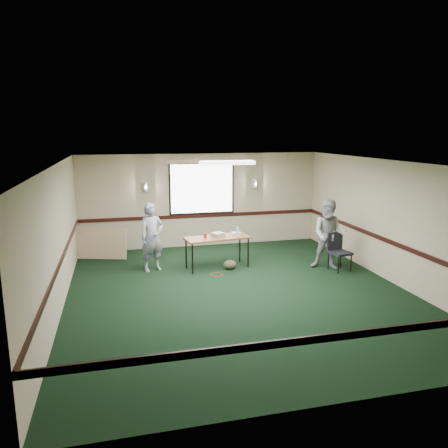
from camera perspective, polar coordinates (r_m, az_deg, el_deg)
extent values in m
plane|color=black|center=(9.29, 1.94, -8.88)|extent=(8.00, 8.00, 0.00)
plane|color=tan|center=(12.73, -2.92, 3.11)|extent=(7.00, 0.00, 7.00)
plane|color=tan|center=(5.33, 13.99, -9.93)|extent=(7.00, 0.00, 7.00)
plane|color=tan|center=(8.65, -20.91, -1.91)|extent=(0.00, 8.00, 8.00)
plane|color=tan|center=(10.40, 20.89, 0.32)|extent=(0.00, 8.00, 8.00)
plane|color=white|center=(8.71, 2.07, 7.96)|extent=(8.00, 8.00, 0.00)
cube|color=black|center=(12.79, -2.88, 1.11)|extent=(7.00, 0.03, 0.10)
cube|color=black|center=(5.53, 13.67, -14.21)|extent=(7.00, 0.03, 0.10)
cube|color=black|center=(8.76, -20.60, -4.77)|extent=(0.03, 8.00, 0.10)
cube|color=black|center=(10.49, 20.64, -2.09)|extent=(0.03, 8.00, 0.10)
cube|color=black|center=(12.66, -2.91, 4.66)|extent=(1.90, 0.01, 1.50)
cube|color=white|center=(12.65, -2.91, 4.65)|extent=(1.80, 0.02, 1.40)
cube|color=beige|center=(12.58, -2.94, 8.13)|extent=(2.05, 0.08, 0.10)
cylinder|color=silver|center=(12.41, -10.18, 4.80)|extent=(0.16, 0.16, 0.25)
cylinder|color=silver|center=(13.01, 4.08, 5.28)|extent=(0.16, 0.16, 0.25)
cube|color=white|center=(9.68, 0.43, 8.01)|extent=(1.20, 0.32, 0.08)
cube|color=#503317|center=(10.68, -0.90, -1.81)|extent=(1.65, 0.85, 0.04)
cylinder|color=black|center=(10.32, -4.14, -4.60)|extent=(0.04, 0.04, 0.74)
cylinder|color=black|center=(10.83, 3.17, -3.78)|extent=(0.04, 0.04, 0.74)
cylinder|color=black|center=(10.78, -4.97, -3.88)|extent=(0.04, 0.04, 0.74)
cylinder|color=black|center=(11.27, 2.08, -3.14)|extent=(0.04, 0.04, 0.74)
cube|color=gray|center=(10.71, -0.79, -1.39)|extent=(0.36, 0.34, 0.09)
cube|color=silver|center=(10.95, 1.55, -1.20)|extent=(0.21, 0.18, 0.05)
cylinder|color=#B2140B|center=(10.55, -2.47, -1.54)|extent=(0.08, 0.08, 0.12)
cylinder|color=#90B7EC|center=(10.79, 1.78, -0.96)|extent=(0.06, 0.06, 0.22)
ellipsoid|color=#49402A|center=(10.74, 0.78, -5.33)|extent=(0.39, 0.34, 0.23)
torus|color=red|center=(10.33, -0.96, -6.66)|extent=(0.36, 0.36, 0.02)
cube|color=tan|center=(12.04, -16.23, -2.50)|extent=(1.57, 0.67, 0.80)
cube|color=black|center=(10.91, 14.93, -3.67)|extent=(0.52, 0.52, 0.06)
cube|color=black|center=(11.01, 14.28, -2.16)|extent=(0.45, 0.13, 0.44)
cylinder|color=black|center=(10.72, 14.72, -5.25)|extent=(0.03, 0.03, 0.42)
cylinder|color=black|center=(10.95, 16.25, -4.97)|extent=(0.03, 0.03, 0.42)
cylinder|color=black|center=(10.99, 13.48, -4.75)|extent=(0.03, 0.03, 0.42)
cylinder|color=black|center=(11.22, 14.99, -4.48)|extent=(0.03, 0.03, 0.42)
imported|color=#3D4A86|center=(10.61, -9.38, -1.71)|extent=(0.71, 0.58, 1.66)
imported|color=#7D9EC2|center=(10.90, 13.59, -1.36)|extent=(1.05, 0.98, 1.72)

